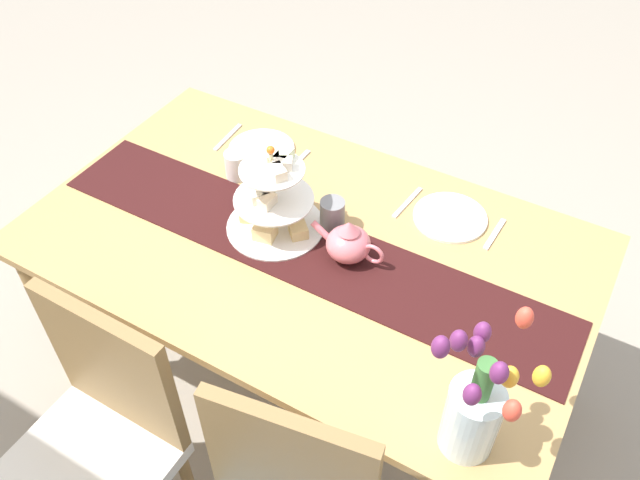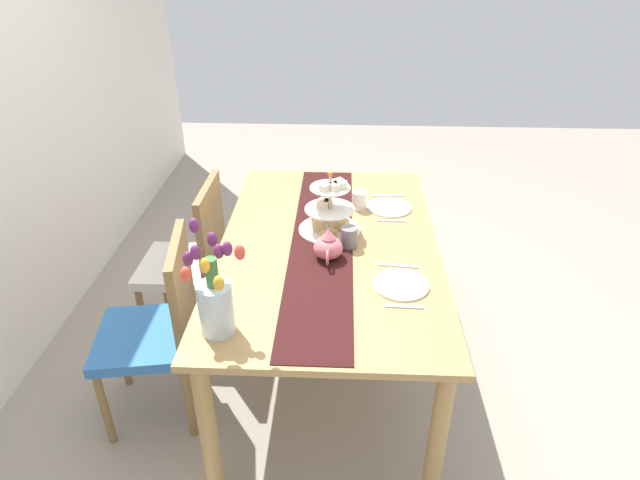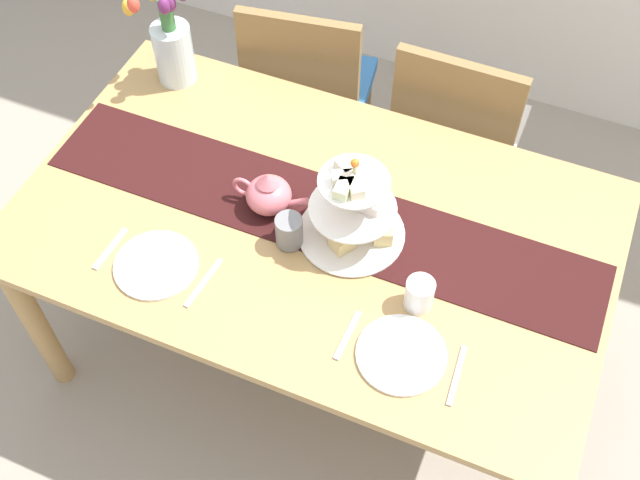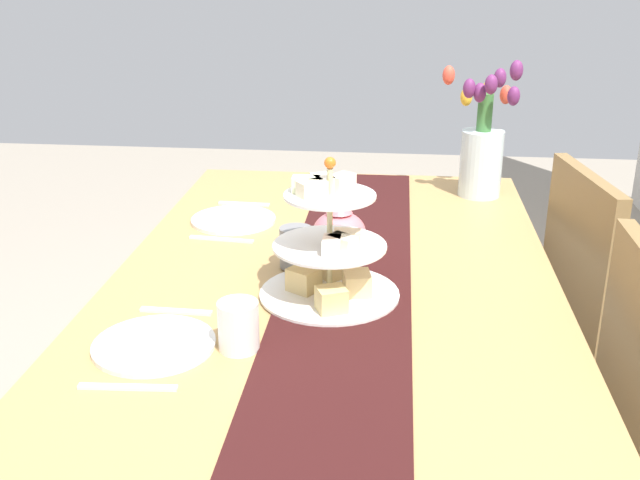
% 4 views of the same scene
% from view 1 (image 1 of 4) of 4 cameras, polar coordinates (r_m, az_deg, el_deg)
% --- Properties ---
extents(ground_plane, '(8.00, 8.00, 0.00)m').
position_cam_1_polar(ground_plane, '(2.55, -0.85, -11.96)').
color(ground_plane, gray).
extents(dining_table, '(1.68, 1.01, 0.74)m').
position_cam_1_polar(dining_table, '(2.04, -1.05, -1.95)').
color(dining_table, tan).
rests_on(dining_table, ground_plane).
extents(chair_right, '(0.42, 0.42, 0.91)m').
position_cam_1_polar(chair_right, '(1.95, -18.86, -16.01)').
color(chair_right, olive).
rests_on(chair_right, ground_plane).
extents(table_runner, '(1.64, 0.28, 0.00)m').
position_cam_1_polar(table_runner, '(1.95, -1.57, -0.60)').
color(table_runner, black).
rests_on(table_runner, dining_table).
extents(tiered_cake_stand, '(0.30, 0.30, 0.30)m').
position_cam_1_polar(tiered_cake_stand, '(1.95, -4.09, 3.16)').
color(tiered_cake_stand, beige).
rests_on(tiered_cake_stand, table_runner).
extents(teapot, '(0.24, 0.13, 0.14)m').
position_cam_1_polar(teapot, '(1.88, 2.51, -0.26)').
color(teapot, '#D66B75').
rests_on(teapot, table_runner).
extents(tulip_vase, '(0.22, 0.22, 0.41)m').
position_cam_1_polar(tulip_vase, '(1.48, 13.37, -14.01)').
color(tulip_vase, silver).
rests_on(tulip_vase, dining_table).
extents(dinner_plate_left, '(0.23, 0.23, 0.01)m').
position_cam_1_polar(dinner_plate_left, '(2.08, 11.27, 1.96)').
color(dinner_plate_left, white).
rests_on(dinner_plate_left, dining_table).
extents(fork_left, '(0.02, 0.15, 0.01)m').
position_cam_1_polar(fork_left, '(2.05, 14.98, 0.51)').
color(fork_left, silver).
rests_on(fork_left, dining_table).
extents(knife_left, '(0.03, 0.17, 0.01)m').
position_cam_1_polar(knife_left, '(2.11, 7.63, 3.28)').
color(knife_left, silver).
rests_on(knife_left, dining_table).
extents(dinner_plate_right, '(0.23, 0.23, 0.01)m').
position_cam_1_polar(dinner_plate_right, '(2.31, -5.12, 7.91)').
color(dinner_plate_right, white).
rests_on(dinner_plate_right, dining_table).
extents(fork_right, '(0.02, 0.15, 0.01)m').
position_cam_1_polar(fork_right, '(2.25, -2.02, 6.79)').
color(fork_right, silver).
rests_on(fork_right, dining_table).
extents(knife_right, '(0.02, 0.17, 0.01)m').
position_cam_1_polar(knife_right, '(2.39, -8.05, 8.87)').
color(knife_right, silver).
rests_on(knife_right, dining_table).
extents(mug_grey, '(0.08, 0.08, 0.09)m').
position_cam_1_polar(mug_grey, '(1.98, 1.08, 2.29)').
color(mug_grey, slate).
rests_on(mug_grey, table_runner).
extents(mug_white_text, '(0.08, 0.08, 0.09)m').
position_cam_1_polar(mug_white_text, '(2.18, -7.29, 6.50)').
color(mug_white_text, white).
rests_on(mug_white_text, dining_table).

